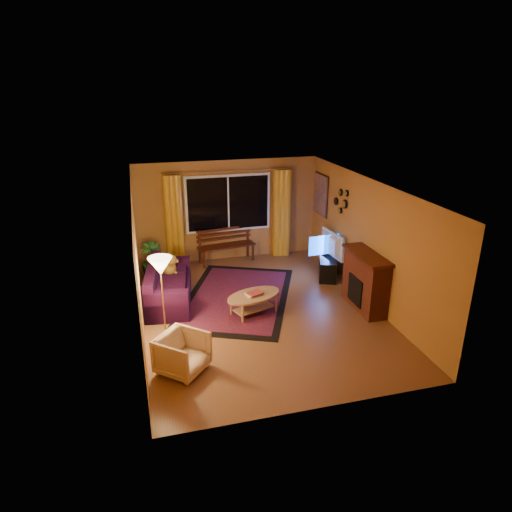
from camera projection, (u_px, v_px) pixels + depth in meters
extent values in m
cube|color=brown|center=(260.00, 311.00, 9.06)|extent=(4.50, 6.00, 0.02)
cube|color=white|center=(260.00, 186.00, 8.15)|extent=(4.50, 6.00, 0.02)
cube|color=#B37433|center=(228.00, 211.00, 11.32)|extent=(4.50, 0.02, 2.50)
cube|color=#B37433|center=(137.00, 263.00, 8.06)|extent=(0.02, 6.00, 2.50)
cube|color=#B37433|center=(368.00, 242.00, 9.15)|extent=(0.02, 6.00, 2.50)
cube|color=black|center=(228.00, 203.00, 11.19)|extent=(2.00, 0.02, 1.30)
cylinder|color=#BF8C3F|center=(228.00, 171.00, 10.86)|extent=(3.20, 0.03, 0.03)
cylinder|color=orange|center=(174.00, 221.00, 10.93)|extent=(0.36, 0.36, 2.24)
cylinder|color=orange|center=(281.00, 213.00, 11.57)|extent=(0.36, 0.36, 2.24)
cube|color=#391407|center=(227.00, 254.00, 11.41)|extent=(1.48, 0.64, 0.43)
imported|color=#235B1E|center=(151.00, 260.00, 10.46)|extent=(0.55, 0.55, 0.85)
cube|color=black|center=(169.00, 284.00, 9.30)|extent=(1.09, 2.03, 0.78)
imported|color=beige|center=(182.00, 352.00, 7.04)|extent=(0.93, 0.93, 0.70)
cylinder|color=#BF8C3F|center=(163.00, 301.00, 7.68)|extent=(0.35, 0.35, 1.59)
cube|color=maroon|center=(237.00, 297.00, 9.59)|extent=(3.20, 3.82, 0.02)
cylinder|color=tan|center=(254.00, 304.00, 8.86)|extent=(1.45, 1.45, 0.41)
cube|color=black|center=(327.00, 265.00, 10.64)|extent=(0.76, 1.19, 0.47)
imported|color=black|center=(329.00, 244.00, 10.46)|extent=(0.21, 1.00, 0.57)
cube|color=maroon|center=(365.00, 282.00, 8.99)|extent=(0.40, 1.20, 1.10)
cube|color=#C8630F|center=(321.00, 195.00, 11.20)|extent=(0.04, 0.76, 0.96)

